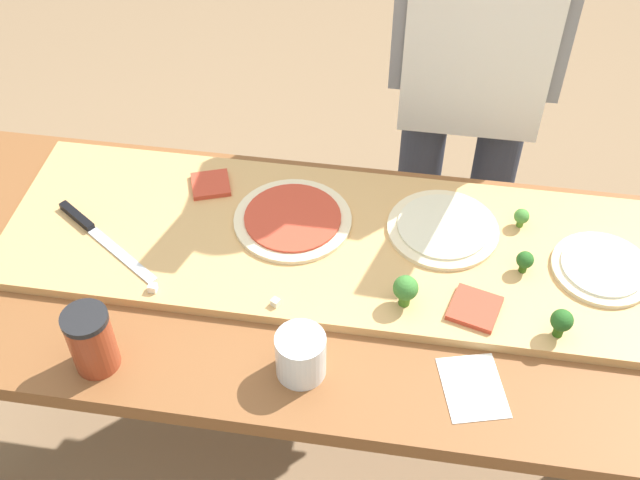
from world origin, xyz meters
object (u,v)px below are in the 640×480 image
broccoli_floret_center_right (562,321)px  broccoli_floret_back_right (406,289)px  pizza_whole_white_garlic (602,268)px  pizza_slice_far_left (211,184)px  pizza_whole_tomato_red (293,219)px  sauce_jar (91,340)px  broccoli_floret_center_left (522,217)px  prep_table (351,311)px  pizza_slice_center (475,308)px  pizza_whole_cheese_artichoke (443,228)px  recipe_note (473,387)px  cheese_crumble_c (275,302)px  chefs_knife (93,230)px  cheese_crumble_a (153,288)px  flour_cup (301,357)px  broccoli_floret_back_left (525,261)px  cook_center (478,39)px

broccoli_floret_center_right → broccoli_floret_back_right: bearing=173.9°
pizza_whole_white_garlic → pizza_slice_far_left: pizza_whole_white_garlic is taller
pizza_whole_white_garlic → pizza_whole_tomato_red: (-0.66, 0.04, -0.00)m
sauce_jar → broccoli_floret_center_left: bearing=30.9°
prep_table → pizza_slice_center: pizza_slice_center is taller
broccoli_floret_back_right → sauce_jar: sauce_jar is taller
pizza_whole_cheese_artichoke → recipe_note: bearing=-78.7°
pizza_whole_tomato_red → pizza_slice_center: bearing=-25.6°
pizza_whole_cheese_artichoke → pizza_slice_center: size_ratio=2.59×
cheese_crumble_c → sauce_jar: bearing=-150.8°
pizza_slice_center → broccoli_floret_back_right: size_ratio=1.29×
pizza_whole_tomato_red → sauce_jar: 0.51m
broccoli_floret_center_left → recipe_note: broccoli_floret_center_left is taller
chefs_knife → broccoli_floret_center_right: (0.98, -0.13, 0.03)m
broccoli_floret_center_right → sauce_jar: size_ratio=0.47×
prep_table → sauce_jar: (-0.45, -0.28, 0.17)m
pizza_whole_cheese_artichoke → cheese_crumble_a: bearing=-155.4°
pizza_whole_white_garlic → flour_cup: bearing=-150.5°
broccoli_floret_back_left → prep_table: bearing=-169.7°
prep_table → cook_center: size_ratio=1.13×
chefs_knife → broccoli_floret_center_left: 0.93m
pizza_whole_tomato_red → pizza_whole_cheese_artichoke: bearing=3.9°
chefs_knife → flour_cup: size_ratio=2.82×
pizza_whole_tomato_red → pizza_slice_center: size_ratio=2.77×
pizza_slice_center → pizza_whole_white_garlic: bearing=29.7°
broccoli_floret_center_left → flour_cup: size_ratio=0.46×
pizza_whole_white_garlic → cheese_crumble_a: size_ratio=12.52×
broccoli_floret_center_right → flour_cup: 0.50m
prep_table → pizza_whole_cheese_artichoke: size_ratio=7.79×
pizza_whole_cheese_artichoke → cook_center: bearing=84.8°
pizza_slice_center → broccoli_floret_center_left: bearing=70.0°
pizza_whole_cheese_artichoke → pizza_whole_tomato_red: bearing=-176.1°
prep_table → cheese_crumble_a: bearing=-164.8°
broccoli_floret_center_right → sauce_jar: sauce_jar is taller
pizza_slice_center → cook_center: 0.69m
prep_table → cheese_crumble_c: (-0.14, -0.11, 0.13)m
broccoli_floret_back_right → prep_table: bearing=150.8°
prep_table → broccoli_floret_back_right: bearing=-29.2°
broccoli_floret_back_left → broccoli_floret_center_right: 0.17m
pizza_whole_tomato_red → broccoli_floret_back_left: bearing=-8.0°
broccoli_floret_back_left → sauce_jar: sauce_jar is taller
broccoli_floret_center_right → broccoli_floret_back_right: 0.30m
pizza_whole_white_garlic → chefs_knife: bearing=-177.1°
pizza_slice_center → pizza_whole_tomato_red: bearing=154.4°
pizza_whole_tomato_red → chefs_knife: bearing=-166.8°
broccoli_floret_center_left → flour_cup: 0.60m
cheese_crumble_a → broccoli_floret_center_right: bearing=0.9°
pizza_whole_cheese_artichoke → recipe_note: 0.39m
prep_table → cook_center: 0.72m
prep_table → recipe_note: bearing=-41.6°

